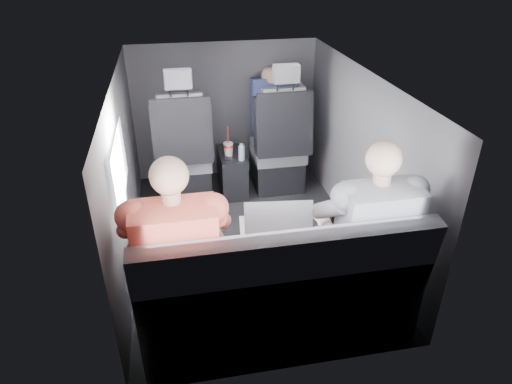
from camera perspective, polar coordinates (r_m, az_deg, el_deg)
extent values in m
plane|color=black|center=(3.78, -0.97, -6.10)|extent=(2.60, 2.60, 0.00)
plane|color=#B2B2AD|center=(3.20, -1.18, 14.09)|extent=(2.60, 2.60, 0.00)
cube|color=#56565B|center=(3.42, -16.11, 1.78)|extent=(0.02, 2.60, 1.35)
cube|color=#56565B|center=(3.68, 12.91, 4.22)|extent=(0.02, 2.60, 1.35)
cube|color=#56565B|center=(4.63, -3.89, 10.05)|extent=(1.80, 0.02, 1.35)
cube|color=#56565B|center=(2.36, 4.49, -10.51)|extent=(1.80, 0.02, 1.35)
cube|color=white|center=(3.05, -16.63, 3.04)|extent=(0.02, 0.75, 0.42)
cube|color=black|center=(4.08, 3.58, 9.28)|extent=(0.35, 0.11, 0.59)
cube|color=black|center=(4.45, -8.78, 1.63)|extent=(0.46, 0.48, 0.30)
cube|color=slate|center=(4.34, -8.99, 4.21)|extent=(0.48, 0.46, 0.14)
cube|color=slate|center=(4.01, -9.24, 7.83)|extent=(0.38, 0.18, 0.61)
cube|color=black|center=(4.02, -12.36, 7.14)|extent=(0.08, 0.21, 0.53)
cube|color=black|center=(4.03, -6.06, 7.71)|extent=(0.08, 0.21, 0.53)
cube|color=black|center=(3.95, -9.19, 7.37)|extent=(0.50, 0.11, 0.58)
cube|color=slate|center=(3.84, -9.74, 13.76)|extent=(0.22, 0.10, 0.15)
cube|color=black|center=(4.56, 2.57, 2.63)|extent=(0.46, 0.48, 0.30)
cube|color=slate|center=(4.44, 2.70, 5.17)|extent=(0.48, 0.46, 0.14)
cube|color=slate|center=(4.12, 3.46, 8.77)|extent=(0.38, 0.18, 0.61)
cube|color=black|center=(4.09, 0.42, 8.19)|extent=(0.08, 0.21, 0.53)
cube|color=black|center=(4.19, 6.40, 8.54)|extent=(0.08, 0.21, 0.53)
cube|color=black|center=(4.07, 3.68, 8.32)|extent=(0.50, 0.11, 0.58)
cube|color=slate|center=(3.96, 3.80, 14.56)|extent=(0.22, 0.10, 0.15)
cube|color=black|center=(4.43, -2.98, 2.49)|extent=(0.24, 0.48, 0.40)
cylinder|color=black|center=(4.22, -3.49, 4.21)|extent=(0.09, 0.09, 0.01)
cylinder|color=black|center=(4.24, -2.01, 4.33)|extent=(0.09, 0.09, 0.01)
cube|color=slate|center=(2.86, 2.66, -13.98)|extent=(1.60, 0.50, 0.45)
cube|color=slate|center=(2.39, 4.19, -9.68)|extent=(1.60, 0.17, 0.47)
cylinder|color=red|center=(4.25, -3.49, 5.81)|extent=(0.09, 0.09, 0.02)
cylinder|color=white|center=(4.24, -3.49, 6.08)|extent=(0.09, 0.09, 0.01)
cylinder|color=red|center=(4.21, -3.53, 7.11)|extent=(0.01, 0.01, 0.15)
cylinder|color=#9CB8D3|center=(4.17, -1.82, 4.89)|extent=(0.06, 0.06, 0.14)
cylinder|color=#9CB8D3|center=(4.14, -1.84, 5.90)|extent=(0.03, 0.03, 0.02)
cube|color=silver|center=(2.79, -9.76, -6.02)|extent=(0.38, 0.29, 0.02)
cube|color=silver|center=(2.78, -9.76, -6.01)|extent=(0.30, 0.17, 0.00)
cube|color=silver|center=(2.85, -9.84, -4.96)|extent=(0.11, 0.07, 0.00)
cube|color=silver|center=(2.59, -9.85, -5.67)|extent=(0.36, 0.11, 0.25)
cube|color=white|center=(2.59, -9.85, -5.62)|extent=(0.32, 0.09, 0.21)
cube|color=silver|center=(2.87, 1.98, -4.50)|extent=(0.43, 0.32, 0.02)
cube|color=silver|center=(2.85, 2.05, -4.48)|extent=(0.34, 0.19, 0.00)
cube|color=silver|center=(2.93, 1.63, -3.44)|extent=(0.13, 0.07, 0.00)
cube|color=silver|center=(2.65, 2.85, -4.01)|extent=(0.41, 0.13, 0.26)
cube|color=white|center=(2.66, 2.82, -3.96)|extent=(0.36, 0.10, 0.23)
cube|color=black|center=(3.02, 11.71, -3.26)|extent=(0.43, 0.39, 0.02)
cube|color=black|center=(3.01, 11.84, -3.24)|extent=(0.32, 0.26, 0.00)
cube|color=black|center=(3.08, 11.24, -2.37)|extent=(0.12, 0.10, 0.00)
cube|color=black|center=(2.84, 13.09, -2.74)|extent=(0.34, 0.24, 0.24)
cube|color=white|center=(2.84, 13.04, -2.70)|extent=(0.30, 0.20, 0.20)
cube|color=#302F34|center=(2.72, -12.08, -9.30)|extent=(0.16, 0.46, 0.14)
cube|color=#302F34|center=(2.71, -7.13, -8.86)|extent=(0.16, 0.46, 0.14)
cube|color=#302F34|center=(3.09, -11.54, -10.83)|extent=(0.14, 0.14, 0.45)
cube|color=#302F34|center=(3.08, -7.17, -10.44)|extent=(0.14, 0.14, 0.45)
cube|color=#D06244|center=(2.40, -9.90, -7.13)|extent=(0.42, 0.29, 0.57)
sphere|color=tan|center=(2.21, -10.82, 2.00)|extent=(0.19, 0.19, 0.19)
cylinder|color=tan|center=(2.69, -14.46, -5.68)|extent=(0.12, 0.29, 0.13)
cylinder|color=tan|center=(2.69, -5.45, -4.87)|extent=(0.12, 0.29, 0.13)
cube|color=navy|center=(2.87, 10.43, -6.79)|extent=(0.16, 0.46, 0.14)
cube|color=navy|center=(2.95, 14.64, -6.19)|extent=(0.16, 0.46, 0.14)
cube|color=navy|center=(3.22, 8.50, -8.58)|extent=(0.14, 0.14, 0.45)
cube|color=navy|center=(3.30, 12.32, -8.02)|extent=(0.14, 0.14, 0.45)
cube|color=slate|center=(2.62, 14.79, -4.38)|extent=(0.42, 0.28, 0.57)
sphere|color=#CCA98B|center=(2.45, 15.69, 4.01)|extent=(0.19, 0.19, 0.19)
cylinder|color=#CCA98B|center=(2.81, 8.37, -3.42)|extent=(0.12, 0.29, 0.13)
cylinder|color=#CCA98B|center=(2.96, 16.06, -2.51)|extent=(0.12, 0.29, 0.13)
cube|color=navy|center=(4.46, 1.92, 10.78)|extent=(0.37, 0.24, 0.54)
sphere|color=tan|center=(4.40, 1.92, 14.33)|extent=(0.19, 0.19, 0.19)
cube|color=navy|center=(4.61, 1.69, 7.58)|extent=(0.32, 0.37, 0.11)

